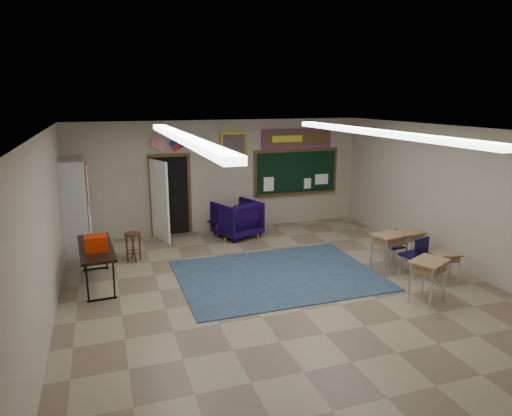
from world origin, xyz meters
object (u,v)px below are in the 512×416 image
object	(u,v)px
student_desk_front_right	(410,245)
folding_table	(97,264)
student_desk_front_left	(389,251)
wooden_stool	(133,247)
wingback_armchair	(237,219)

from	to	relation	value
student_desk_front_right	folding_table	world-z (taller)	folding_table
student_desk_front_left	wooden_stool	xyz separation A→B (m)	(-5.02, 2.38, -0.12)
wooden_stool	student_desk_front_left	bearing A→B (deg)	-25.41
student_desk_front_right	wooden_stool	distance (m)	6.15
wingback_armchair	student_desk_front_left	distance (m)	4.12
student_desk_front_left	student_desk_front_right	xyz separation A→B (m)	(0.79, 0.34, -0.07)
student_desk_front_right	folding_table	distance (m)	6.63
wingback_armchair	student_desk_front_left	bearing A→B (deg)	103.33
wingback_armchair	folding_table	size ratio (longest dim) A/B	0.56
student_desk_front_left	wooden_stool	bearing A→B (deg)	143.25
wingback_armchair	folding_table	distance (m)	4.10
folding_table	wooden_stool	size ratio (longest dim) A/B	2.92
folding_table	wingback_armchair	bearing A→B (deg)	28.13
wingback_armchair	student_desk_front_left	xyz separation A→B (m)	(2.29, -3.42, -0.02)
student_desk_front_left	folding_table	bearing A→B (deg)	156.37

